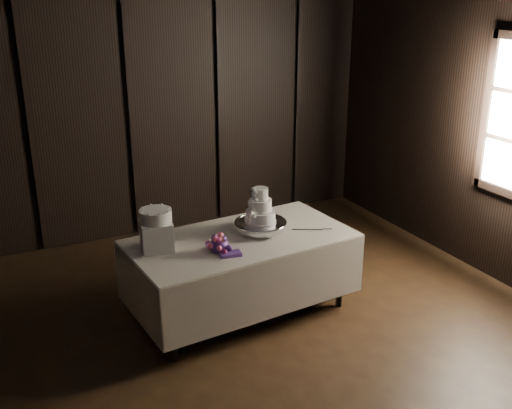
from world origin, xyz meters
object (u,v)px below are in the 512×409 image
object	(u,v)px
display_table	(241,272)
box_pedestal	(157,236)
small_cake	(155,216)
wedding_cake	(259,210)
cake_stand	(260,226)
bouquet	(219,244)

from	to	relation	value
display_table	box_pedestal	size ratio (longest dim) A/B	7.98
box_pedestal	small_cake	world-z (taller)	small_cake
wedding_cake	cake_stand	bearing A→B (deg)	9.24
wedding_cake	small_cake	size ratio (longest dim) A/B	1.20
display_table	box_pedestal	world-z (taller)	box_pedestal
bouquet	box_pedestal	world-z (taller)	box_pedestal
display_table	small_cake	world-z (taller)	small_cake
display_table	cake_stand	distance (m)	0.45
bouquet	small_cake	size ratio (longest dim) A/B	1.43
display_table	wedding_cake	size ratio (longest dim) A/B	6.37
small_cake	bouquet	bearing A→B (deg)	-30.81
bouquet	box_pedestal	xyz separation A→B (m)	(-0.46, 0.27, 0.06)
box_pedestal	small_cake	xyz separation A→B (m)	(0.00, 0.00, 0.18)
bouquet	box_pedestal	bearing A→B (deg)	149.19
wedding_cake	box_pedestal	bearing A→B (deg)	157.08
cake_stand	wedding_cake	world-z (taller)	wedding_cake
box_pedestal	display_table	bearing A→B (deg)	-6.55
wedding_cake	bouquet	xyz separation A→B (m)	(-0.49, -0.23, -0.16)
bouquet	small_cake	bearing A→B (deg)	149.19
cake_stand	box_pedestal	world-z (taller)	box_pedestal
display_table	box_pedestal	xyz separation A→B (m)	(-0.74, 0.09, 0.47)
display_table	wedding_cake	bearing A→B (deg)	7.68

